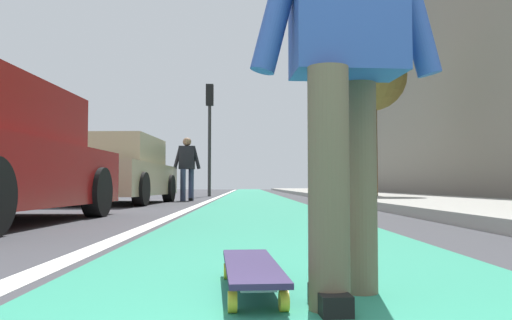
# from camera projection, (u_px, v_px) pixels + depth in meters

# --- Properties ---
(ground_plane) EXTENTS (80.00, 80.00, 0.00)m
(ground_plane) POSITION_uv_depth(u_px,v_px,m) (257.00, 205.00, 10.57)
(ground_plane) COLOR #38383D
(bike_lane_paint) EXTENTS (56.00, 2.13, 0.00)m
(bike_lane_paint) POSITION_uv_depth(u_px,v_px,m) (251.00, 194.00, 24.55)
(bike_lane_paint) COLOR #288466
(bike_lane_paint) RESTS_ON ground
(lane_stripe_white) EXTENTS (52.00, 0.16, 0.01)m
(lane_stripe_white) POSITION_uv_depth(u_px,v_px,m) (222.00, 195.00, 20.53)
(lane_stripe_white) COLOR silver
(lane_stripe_white) RESTS_ON ground
(sidewalk_curb) EXTENTS (52.00, 3.20, 0.14)m
(sidewalk_curb) POSITION_uv_depth(u_px,v_px,m) (349.00, 195.00, 18.62)
(sidewalk_curb) COLOR #9E9B93
(sidewalk_curb) RESTS_ON ground
(building_facade) EXTENTS (40.00, 1.20, 13.59)m
(building_facade) POSITION_uv_depth(u_px,v_px,m) (393.00, 44.00, 23.00)
(building_facade) COLOR gray
(building_facade) RESTS_ON ground
(skateboard) EXTENTS (0.85, 0.26, 0.11)m
(skateboard) POSITION_uv_depth(u_px,v_px,m) (251.00, 269.00, 1.98)
(skateboard) COLOR yellow
(skateboard) RESTS_ON ground
(skater_person) EXTENTS (0.47, 0.72, 1.64)m
(skater_person) POSITION_uv_depth(u_px,v_px,m) (346.00, 44.00, 1.88)
(skater_person) COLOR brown
(skater_person) RESTS_ON ground
(parked_car_mid) EXTENTS (4.53, 2.10, 1.50)m
(parked_car_mid) POSITION_uv_depth(u_px,v_px,m) (118.00, 171.00, 11.49)
(parked_car_mid) COLOR tan
(parked_car_mid) RESTS_ON ground
(traffic_light) EXTENTS (0.33, 0.28, 4.20)m
(traffic_light) POSITION_uv_depth(u_px,v_px,m) (210.00, 119.00, 19.13)
(traffic_light) COLOR #2D2D2D
(traffic_light) RESTS_ON ground
(street_tree_mid) EXTENTS (1.85, 1.85, 4.25)m
(street_tree_mid) POSITION_uv_depth(u_px,v_px,m) (372.00, 79.00, 13.63)
(street_tree_mid) COLOR brown
(street_tree_mid) RESTS_ON ground
(pedestrian_distant) EXTENTS (0.47, 0.74, 1.69)m
(pedestrian_distant) POSITION_uv_depth(u_px,v_px,m) (187.00, 165.00, 13.59)
(pedestrian_distant) COLOR #384260
(pedestrian_distant) RESTS_ON ground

